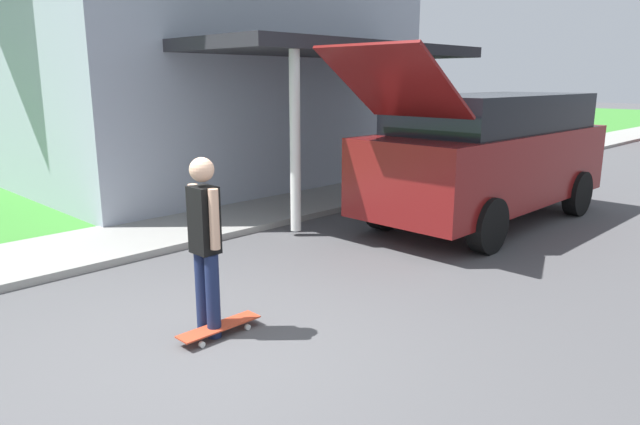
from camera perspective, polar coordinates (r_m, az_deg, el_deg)
name	(u,v)px	position (r m, az deg, el deg)	size (l,w,h in m)	color
ground_plane	(210,342)	(5.46, -10.97, -12.64)	(120.00, 120.00, 0.00)	#49494C
lawn	(225,170)	(15.10, -9.50, 4.19)	(10.00, 80.00, 0.08)	#387F2D
sidewalk	(351,193)	(11.86, 3.11, 1.96)	(1.80, 80.00, 0.10)	gray
suv_parked	(489,153)	(9.86, 16.57, 5.71)	(2.05, 5.82, 2.78)	maroon
skateboarder	(205,239)	(5.30, -11.43, -2.62)	(0.41, 0.22, 1.69)	#192347
skateboard	(220,327)	(5.55, -10.02, -11.23)	(0.21, 0.84, 0.10)	#B73D23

